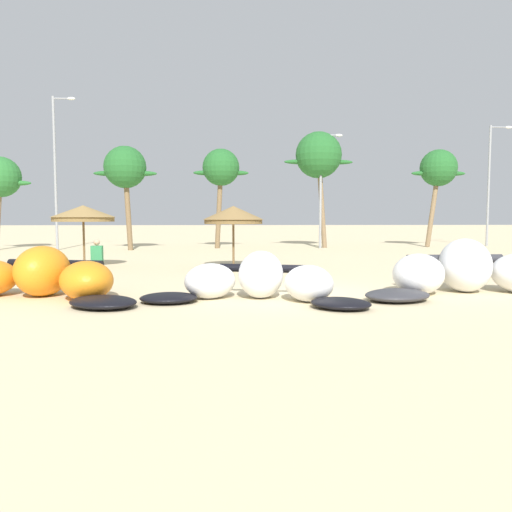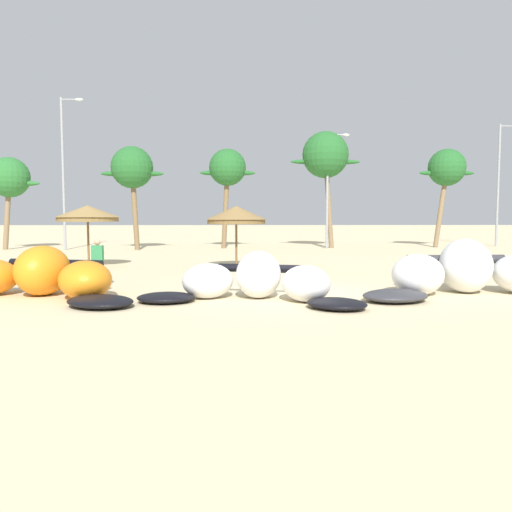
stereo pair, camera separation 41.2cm
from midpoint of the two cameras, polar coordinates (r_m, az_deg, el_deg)
ground_plane at (r=15.83m, az=4.05°, el=-4.15°), size 260.00×260.00×0.00m
kite_far_left at (r=16.15m, az=-24.15°, el=-2.31°), size 7.43×4.34×1.50m
kite_left at (r=14.44m, az=-0.52°, el=-2.87°), size 6.38×3.80×1.37m
kite_left_of_center at (r=16.82m, az=22.24°, el=-1.77°), size 7.76×3.68×1.68m
beach_umbrella_near_van at (r=24.98m, az=-19.19°, el=4.52°), size 2.93×2.93×2.88m
beach_umbrella_middle at (r=23.16m, az=-3.06°, el=4.61°), size 2.77×2.77×2.84m
person_near_kites at (r=17.54m, az=-17.95°, el=-0.82°), size 0.36×0.24×1.62m
palm_leftmost at (r=40.76m, az=-26.94°, el=7.77°), size 4.30×2.87×6.61m
palm_left at (r=37.32m, az=-14.71°, el=9.44°), size 4.41×2.94×7.29m
palm_left_of_gap at (r=38.47m, az=-4.25°, el=9.67°), size 4.11×2.74×7.39m
palm_center_left at (r=39.37m, az=6.71°, el=11.02°), size 5.22×3.48×8.74m
palm_center_right at (r=42.42m, az=19.43°, el=9.11°), size 4.26×2.84×7.55m
lamppost_west at (r=38.93m, az=-21.67°, el=9.29°), size 1.61×0.24×10.69m
lamppost_west_center at (r=38.60m, az=7.13°, el=7.97°), size 1.70×0.24×8.52m
lamppost_east_center at (r=45.31m, az=24.49°, el=7.81°), size 1.86×0.24×9.62m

